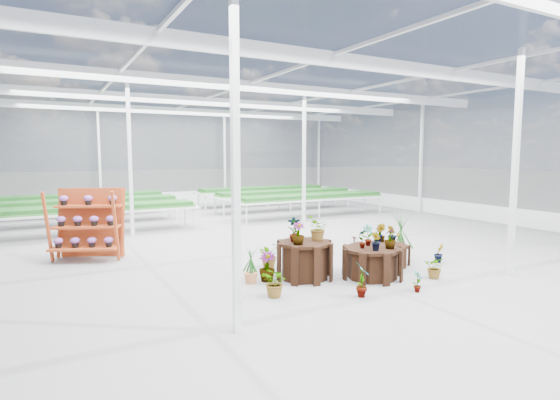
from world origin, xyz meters
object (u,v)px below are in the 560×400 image
plinth_tall (305,260)px  plinth_low (386,254)px  shelf_rack (87,225)px  plinth_mid (372,263)px

plinth_tall → plinth_low: plinth_tall is taller
plinth_tall → shelf_rack: 5.22m
plinth_tall → plinth_mid: plinth_tall is taller
plinth_mid → plinth_low: bearing=35.0°
plinth_low → shelf_rack: size_ratio=0.60×
plinth_mid → plinth_tall: bearing=153.4°
plinth_mid → shelf_rack: (-4.82, 4.33, 0.52)m
plinth_tall → plinth_low: (2.20, 0.10, -0.15)m
plinth_mid → shelf_rack: 6.50m
plinth_tall → plinth_mid: size_ratio=0.93×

